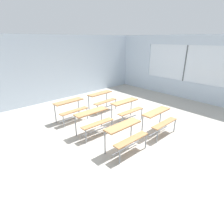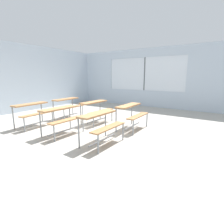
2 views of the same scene
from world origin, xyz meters
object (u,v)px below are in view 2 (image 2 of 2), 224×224
object	(u,v)px
desk_bench_r1c1	(96,107)
desk_bench_r1c0	(62,115)
desk_bench_r2c1	(68,103)
desk_bench_r0c0	(101,121)
desk_bench_r0c1	(132,111)
desk_bench_r2c0	(33,109)

from	to	relation	value
desk_bench_r1c1	desk_bench_r1c0	bearing A→B (deg)	-179.10
desk_bench_r2c1	desk_bench_r0c0	bearing A→B (deg)	-120.04
desk_bench_r1c1	desk_bench_r2c1	size ratio (longest dim) A/B	1.00
desk_bench_r0c0	desk_bench_r1c1	xyz separation A→B (m)	(1.43, 1.30, 0.00)
desk_bench_r1c0	desk_bench_r2c1	bearing A→B (deg)	44.31
desk_bench_r0c1	desk_bench_r2c1	size ratio (longest dim) A/B	0.99
desk_bench_r2c1	desk_bench_r0c1	bearing A→B (deg)	-91.55
desk_bench_r2c1	desk_bench_r1c1	bearing A→B (deg)	-92.24
desk_bench_r0c0	desk_bench_r2c1	size ratio (longest dim) A/B	0.99
desk_bench_r1c1	desk_bench_r0c1	bearing A→B (deg)	-86.97
desk_bench_r0c0	desk_bench_r1c0	distance (m)	1.32
desk_bench_r0c0	desk_bench_r2c1	xyz separation A→B (m)	(1.44, 2.71, 0.00)
desk_bench_r1c0	desk_bench_r2c0	distance (m)	1.37
desk_bench_r0c1	desk_bench_r1c0	world-z (taller)	same
desk_bench_r0c0	desk_bench_r0c1	size ratio (longest dim) A/B	1.00
desk_bench_r0c0	desk_bench_r0c1	distance (m)	1.46
desk_bench_r1c0	desk_bench_r2c1	distance (m)	2.04
desk_bench_r0c1	desk_bench_r2c0	bearing A→B (deg)	118.13
desk_bench_r0c0	desk_bench_r2c1	bearing A→B (deg)	62.71
desk_bench_r0c0	desk_bench_r1c0	bearing A→B (deg)	92.89
desk_bench_r1c0	desk_bench_r2c0	size ratio (longest dim) A/B	1.00
desk_bench_r2c1	desk_bench_r1c0	bearing A→B (deg)	-139.09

